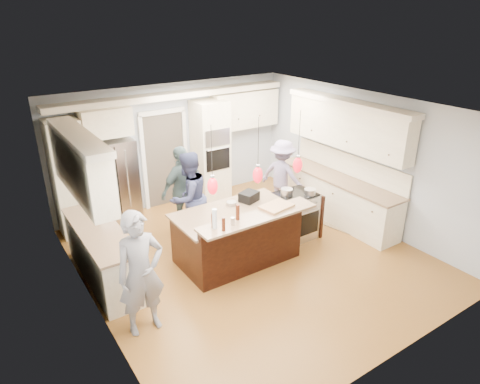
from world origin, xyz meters
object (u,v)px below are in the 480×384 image
Objects in this scene: kitchen_island at (237,235)px; island_range at (295,215)px; person_bar_end at (141,273)px; refrigerator at (113,183)px; person_far_left at (189,198)px.

kitchen_island is 1.41m from island_range.
kitchen_island is 1.16× the size of person_bar_end.
refrigerator is 1.75m from person_far_left.
refrigerator is at bearing -74.59° from person_far_left.
person_far_left is at bearing -57.37° from refrigerator.
refrigerator reaches higher than island_range.
refrigerator is at bearing 116.91° from kitchen_island.
refrigerator is 1.96× the size of island_range.
person_far_left reaches higher than island_range.
refrigerator is 3.43m from person_bar_end.
person_far_left is at bearing 47.56° from person_bar_end.
kitchen_island is at bearing -63.09° from refrigerator.
refrigerator is 0.86× the size of kitchen_island.
person_far_left is at bearing 150.07° from island_range.
refrigerator is 2.91m from kitchen_island.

